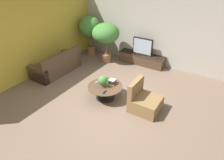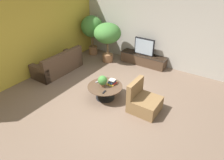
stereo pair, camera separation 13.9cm
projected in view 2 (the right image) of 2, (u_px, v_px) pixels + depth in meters
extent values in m
plane|color=brown|center=(108.00, 102.00, 6.02)|extent=(24.00, 24.00, 0.00)
cube|color=#A39E93|center=(156.00, 27.00, 7.60)|extent=(7.40, 0.12, 3.00)
cube|color=gold|center=(34.00, 33.00, 6.96)|extent=(0.12, 7.40, 3.00)
cube|color=#473323|center=(143.00, 59.00, 8.15)|extent=(1.86, 0.48, 0.43)
cube|color=#2D2823|center=(144.00, 55.00, 8.05)|extent=(1.89, 0.50, 0.02)
cube|color=black|center=(144.00, 47.00, 7.88)|extent=(0.81, 0.08, 0.67)
cube|color=#99A8B7|center=(144.00, 47.00, 7.85)|extent=(0.75, 0.00, 0.60)
cube|color=black|center=(144.00, 54.00, 8.04)|extent=(0.24, 0.13, 0.02)
cylinder|color=black|center=(105.00, 97.00, 6.20)|extent=(0.58, 0.58, 0.02)
cylinder|color=black|center=(105.00, 92.00, 6.11)|extent=(0.10, 0.10, 0.41)
cylinder|color=#4C3828|center=(105.00, 86.00, 6.00)|extent=(1.06, 1.06, 0.02)
cube|color=#4C3828|center=(58.00, 66.00, 7.60)|extent=(0.84, 1.88, 0.42)
cube|color=#4C3828|center=(63.00, 58.00, 7.22)|extent=(0.16, 1.88, 0.42)
cube|color=#4C3828|center=(73.00, 57.00, 8.17)|extent=(0.84, 0.20, 0.54)
cube|color=#4C3828|center=(40.00, 74.00, 6.97)|extent=(0.84, 0.20, 0.54)
cube|color=#422D1E|center=(66.00, 56.00, 7.56)|extent=(0.15, 0.35, 0.33)
cube|color=olive|center=(53.00, 62.00, 7.11)|extent=(0.14, 0.29, 0.27)
cube|color=brown|center=(145.00, 104.00, 5.58)|extent=(0.80, 0.76, 0.40)
cube|color=brown|center=(135.00, 88.00, 5.52)|extent=(0.14, 0.76, 0.46)
cylinder|color=brown|center=(93.00, 50.00, 9.09)|extent=(0.37, 0.37, 0.36)
cylinder|color=brown|center=(93.00, 42.00, 8.89)|extent=(0.08, 0.08, 0.45)
ellipsoid|color=#3D7533|center=(92.00, 26.00, 8.54)|extent=(0.93, 0.93, 0.91)
cylinder|color=brown|center=(108.00, 58.00, 8.42)|extent=(0.44, 0.44, 0.33)
cylinder|color=brown|center=(108.00, 49.00, 8.21)|extent=(0.08, 0.08, 0.49)
ellipsoid|color=#3D7533|center=(107.00, 33.00, 7.89)|extent=(1.09, 1.09, 0.80)
cylinder|color=brown|center=(103.00, 85.00, 5.97)|extent=(0.14, 0.14, 0.08)
sphere|color=#3D7533|center=(103.00, 80.00, 5.89)|extent=(0.29, 0.29, 0.29)
cube|color=gold|center=(112.00, 83.00, 6.11)|extent=(0.24, 0.32, 0.03)
cube|color=#A32823|center=(113.00, 83.00, 6.09)|extent=(0.24, 0.22, 0.02)
cube|color=#2D4C84|center=(112.00, 82.00, 6.08)|extent=(0.17, 0.24, 0.03)
cube|color=#232326|center=(113.00, 81.00, 6.06)|extent=(0.14, 0.22, 0.04)
cube|color=beige|center=(112.00, 80.00, 6.04)|extent=(0.21, 0.18, 0.02)
cube|color=black|center=(104.00, 92.00, 5.70)|extent=(0.06, 0.16, 0.02)
cube|color=gray|center=(98.00, 82.00, 6.19)|extent=(0.10, 0.16, 0.02)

